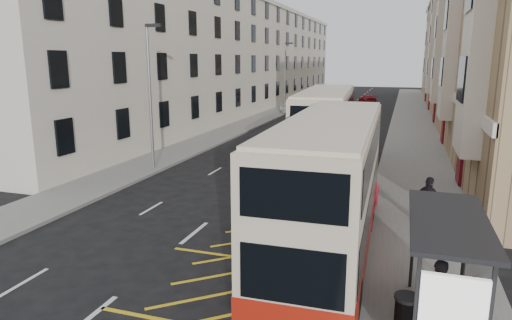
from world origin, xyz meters
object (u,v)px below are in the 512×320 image
(pedestrian_far, at_px, (428,202))
(car_dark, at_px, (332,94))
(bus_shelter, at_px, (455,256))
(pedestrian_near, at_px, (437,297))
(white_van, at_px, (297,106))
(double_decker_front, at_px, (330,187))
(double_decker_rear, at_px, (326,129))
(car_silver, at_px, (329,100))
(litter_bin, at_px, (406,315))
(car_red, at_px, (368,99))
(street_lamp_far, at_px, (286,74))
(street_lamp_near, at_px, (150,90))

(pedestrian_far, bearing_deg, car_dark, -47.76)
(bus_shelter, bearing_deg, pedestrian_far, 91.34)
(pedestrian_near, distance_m, white_van, 45.56)
(double_decker_front, xyz_separation_m, white_van, (-10.20, 39.69, -1.49))
(bus_shelter, bearing_deg, double_decker_rear, 108.93)
(double_decker_front, xyz_separation_m, double_decker_rear, (-2.16, 12.02, 0.02))
(car_silver, bearing_deg, litter_bin, -85.63)
(pedestrian_near, height_order, car_red, pedestrian_near)
(pedestrian_near, distance_m, car_silver, 54.96)
(bus_shelter, height_order, pedestrian_near, bus_shelter)
(pedestrian_far, distance_m, white_van, 38.79)
(bus_shelter, bearing_deg, litter_bin, -172.16)
(street_lamp_far, bearing_deg, litter_bin, -72.03)
(street_lamp_near, bearing_deg, pedestrian_far, -19.24)
(litter_bin, bearing_deg, street_lamp_near, 137.78)
(car_silver, distance_m, car_dark, 12.75)
(double_decker_front, height_order, pedestrian_near, double_decker_front)
(double_decker_rear, bearing_deg, street_lamp_far, 105.25)
(street_lamp_near, relative_size, car_silver, 2.04)
(double_decker_rear, distance_m, litter_bin, 16.91)
(double_decker_front, xyz_separation_m, car_dark, (-9.55, 62.59, -1.67))
(bus_shelter, bearing_deg, car_red, 96.32)
(car_dark, bearing_deg, pedestrian_near, -75.08)
(bus_shelter, relative_size, pedestrian_near, 2.36)
(car_dark, bearing_deg, litter_bin, -75.65)
(street_lamp_near, xyz_separation_m, pedestrian_near, (14.42, -12.24, -3.58))
(double_decker_front, bearing_deg, street_lamp_far, 105.18)
(bus_shelter, relative_size, pedestrian_far, 2.22)
(bus_shelter, relative_size, street_lamp_near, 0.53)
(street_lamp_near, xyz_separation_m, litter_bin, (13.79, -12.52, -3.99))
(white_van, bearing_deg, double_decker_front, -68.12)
(car_dark, distance_m, car_red, 10.79)
(bus_shelter, distance_m, car_silver, 55.18)
(white_van, height_order, car_silver, white_van)
(double_decker_front, distance_m, litter_bin, 5.11)
(street_lamp_near, relative_size, double_decker_front, 0.70)
(bus_shelter, distance_m, street_lamp_far, 44.94)
(white_van, bearing_deg, street_lamp_far, -123.22)
(street_lamp_near, relative_size, pedestrian_near, 4.44)
(white_van, height_order, car_red, white_van)
(street_lamp_far, xyz_separation_m, litter_bin, (13.79, -42.52, -3.99))
(pedestrian_far, xyz_separation_m, white_van, (-13.37, 36.41, -0.28))
(double_decker_rear, relative_size, car_dark, 2.99)
(car_red, bearing_deg, litter_bin, 75.28)
(pedestrian_far, bearing_deg, double_decker_front, 76.10)
(pedestrian_far, bearing_deg, street_lamp_far, -37.37)
(bus_shelter, distance_m, street_lamp_near, 19.38)
(street_lamp_near, bearing_deg, car_silver, 85.44)
(street_lamp_near, xyz_separation_m, car_silver, (3.32, 41.58, -3.97))
(double_decker_rear, bearing_deg, car_dark, 94.32)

